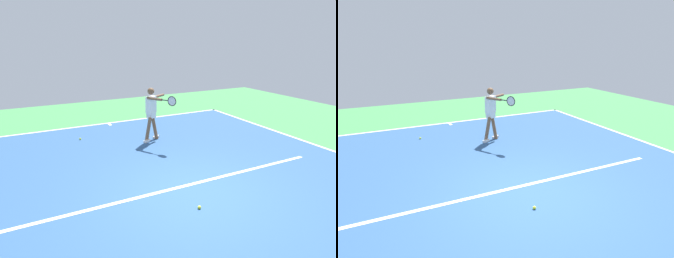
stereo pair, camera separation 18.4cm
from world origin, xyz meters
TOP-DOWN VIEW (x-y plane):
  - ground_plane at (0.00, 0.00)m, footprint 21.28×21.28m
  - court_surface at (0.00, 0.00)m, footprint 10.01×12.48m
  - court_line_baseline_near at (0.00, -6.19)m, footprint 10.01×0.10m
  - court_line_service at (0.00, -0.39)m, footprint 7.51×0.10m
  - court_line_centre_mark at (0.00, -5.99)m, footprint 0.10×0.30m
  - tennis_player at (-0.70, -3.58)m, footprint 0.96×1.35m
  - tennis_ball_near_service_line at (0.19, 0.54)m, footprint 0.07×0.07m
  - tennis_ball_by_baseline at (1.37, -4.67)m, footprint 0.07×0.07m

SIDE VIEW (x-z plane):
  - ground_plane at x=0.00m, z-range 0.00..0.00m
  - court_surface at x=0.00m, z-range 0.00..0.00m
  - court_line_baseline_near at x=0.00m, z-range 0.00..0.01m
  - court_line_service at x=0.00m, z-range 0.00..0.01m
  - court_line_centre_mark at x=0.00m, z-range 0.00..0.01m
  - tennis_ball_near_service_line at x=0.19m, z-range 0.00..0.07m
  - tennis_ball_by_baseline at x=1.37m, z-range 0.00..0.07m
  - tennis_player at x=-0.70m, z-range 0.12..1.82m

